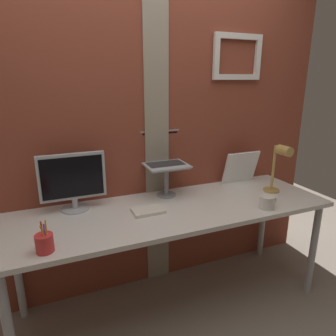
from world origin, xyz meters
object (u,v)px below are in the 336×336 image
laptop (163,155)px  whiteboard_panel (241,167)px  pen_cup (44,243)px  monitor (73,179)px  desk_lamp (279,164)px  coffee_mug (267,202)px

laptop → whiteboard_panel: 0.69m
pen_cup → laptop: bearing=32.7°
monitor → desk_lamp: monitor is taller
laptop → whiteboard_panel: size_ratio=1.00×
whiteboard_panel → desk_lamp: size_ratio=0.81×
whiteboard_panel → coffee_mug: 0.53m
laptop → desk_lamp: bearing=-24.2°
desk_lamp → coffee_mug: 0.37m
desk_lamp → pen_cup: desk_lamp is taller
whiteboard_panel → desk_lamp: desk_lamp is taller
laptop → whiteboard_panel: (0.67, -0.03, -0.16)m
pen_cup → coffee_mug: (1.37, 0.00, -0.01)m
monitor → laptop: bearing=6.5°
monitor → laptop: 0.66m
desk_lamp → pen_cup: bearing=-173.3°
desk_lamp → coffee_mug: (-0.25, -0.19, -0.19)m
whiteboard_panel → monitor: bearing=-178.3°
whiteboard_panel → pen_cup: whiteboard_panel is taller
monitor → pen_cup: 0.53m
monitor → coffee_mug: size_ratio=3.18×
pen_cup → whiteboard_panel: bearing=18.4°
laptop → coffee_mug: size_ratio=2.32×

